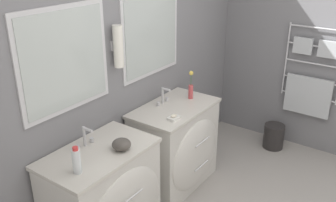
# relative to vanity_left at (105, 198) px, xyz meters

# --- Properties ---
(wall_back) EXTENTS (5.45, 0.16, 2.60)m
(wall_back) POSITION_rel_vanity_left_xyz_m (0.60, 0.34, 0.87)
(wall_back) COLOR slate
(wall_back) RESTS_ON ground_plane
(wall_right) EXTENTS (0.13, 3.41, 2.60)m
(wall_right) POSITION_rel_vanity_left_xyz_m (2.56, -0.58, 0.85)
(wall_right) COLOR slate
(wall_right) RESTS_ON ground_plane
(vanity_left) EXTENTS (0.88, 0.59, 0.85)m
(vanity_left) POSITION_rel_vanity_left_xyz_m (0.00, 0.00, 0.00)
(vanity_left) COLOR silver
(vanity_left) RESTS_ON ground_plane
(vanity_right) EXTENTS (0.88, 0.59, 0.85)m
(vanity_right) POSITION_rel_vanity_left_xyz_m (1.00, 0.00, 0.00)
(vanity_right) COLOR silver
(vanity_right) RESTS_ON ground_plane
(faucet_left) EXTENTS (0.17, 0.10, 0.16)m
(faucet_left) POSITION_rel_vanity_left_xyz_m (0.00, 0.16, 0.49)
(faucet_left) COLOR silver
(faucet_left) RESTS_ON vanity_left
(faucet_right) EXTENTS (0.17, 0.10, 0.16)m
(faucet_right) POSITION_rel_vanity_left_xyz_m (1.00, 0.16, 0.49)
(faucet_right) COLOR silver
(faucet_right) RESTS_ON vanity_right
(toiletry_bottle) EXTENTS (0.06, 0.06, 0.20)m
(toiletry_bottle) POSITION_rel_vanity_left_xyz_m (-0.28, -0.05, 0.51)
(toiletry_bottle) COLOR silver
(toiletry_bottle) RESTS_ON vanity_left
(amenity_bowl) EXTENTS (0.14, 0.14, 0.09)m
(amenity_bowl) POSITION_rel_vanity_left_xyz_m (0.12, -0.09, 0.46)
(amenity_bowl) COLOR #4C4742
(amenity_bowl) RESTS_ON vanity_left
(flower_vase) EXTENTS (0.05, 0.05, 0.29)m
(flower_vase) POSITION_rel_vanity_left_xyz_m (1.26, 0.02, 0.52)
(flower_vase) COLOR #CC4C51
(flower_vase) RESTS_ON vanity_right
(soap_dish) EXTENTS (0.11, 0.08, 0.04)m
(soap_dish) POSITION_rel_vanity_left_xyz_m (0.77, -0.11, 0.43)
(soap_dish) COLOR white
(soap_dish) RESTS_ON vanity_right
(waste_bin) EXTENTS (0.24, 0.24, 0.29)m
(waste_bin) POSITION_rel_vanity_left_xyz_m (2.28, -0.53, -0.28)
(waste_bin) COLOR #282626
(waste_bin) RESTS_ON ground_plane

